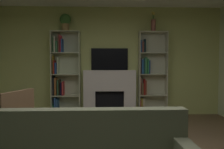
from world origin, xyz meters
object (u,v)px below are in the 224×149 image
at_px(bookshelf_right, 149,75).
at_px(bookshelf_left, 63,75).
at_px(coffee_table, 90,145).
at_px(vase_with_flowers, 153,24).
at_px(armchair, 5,128).
at_px(fireplace, 110,92).
at_px(tv, 110,59).
at_px(potted_plant, 65,21).

bearing_deg(bookshelf_right, bookshelf_left, -179.54).
bearing_deg(coffee_table, vase_with_flowers, 65.90).
relative_size(bookshelf_left, armchair, 2.13).
bearing_deg(fireplace, bookshelf_right, 0.66).
height_order(tv, bookshelf_left, bookshelf_left).
distance_m(fireplace, vase_with_flowers, 1.99).
bearing_deg(vase_with_flowers, tv, 173.58).
height_order(bookshelf_left, coffee_table, bookshelf_left).
relative_size(potted_plant, coffee_table, 0.54).
xyz_separation_m(bookshelf_right, coffee_table, (-1.28, -3.10, -0.65)).
bearing_deg(bookshelf_left, fireplace, 0.28).
bearing_deg(fireplace, armchair, -116.55).
height_order(bookshelf_left, potted_plant, potted_plant).
distance_m(vase_with_flowers, armchair, 4.09).
bearing_deg(tv, armchair, -115.97).
distance_m(tv, bookshelf_right, 1.06).
bearing_deg(fireplace, vase_with_flowers, -2.58).
bearing_deg(bookshelf_right, potted_plant, -178.34).
bearing_deg(armchair, bookshelf_right, 49.63).
xyz_separation_m(fireplace, bookshelf_left, (-1.16, -0.01, 0.44)).
xyz_separation_m(bookshelf_right, potted_plant, (-2.05, -0.06, 1.30)).
distance_m(bookshelf_right, coffee_table, 3.42).
relative_size(fireplace, tv, 1.53).
xyz_separation_m(tv, potted_plant, (-1.07, -0.12, 0.91)).
distance_m(bookshelf_left, vase_with_flowers, 2.55).
height_order(bookshelf_left, bookshelf_right, same).
distance_m(armchair, coffee_table, 1.14).
bearing_deg(vase_with_flowers, fireplace, 177.42).
relative_size(tv, armchair, 0.93).
relative_size(bookshelf_right, vase_with_flowers, 4.35).
relative_size(fireplace, armchair, 1.42).
height_order(bookshelf_right, coffee_table, bookshelf_right).
xyz_separation_m(bookshelf_left, bookshelf_right, (2.14, 0.02, -0.01)).
xyz_separation_m(fireplace, armchair, (-1.39, -2.79, -0.10)).
xyz_separation_m(tv, coffee_table, (-0.29, -3.16, -1.03)).
xyz_separation_m(vase_with_flowers, armchair, (-2.46, -2.74, -1.77)).
height_order(fireplace, vase_with_flowers, vase_with_flowers).
height_order(tv, coffee_table, tv).
bearing_deg(potted_plant, vase_with_flowers, -0.00).
relative_size(bookshelf_right, coffee_table, 2.70).
bearing_deg(bookshelf_left, potted_plant, -25.50).
bearing_deg(bookshelf_right, tv, 176.48).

